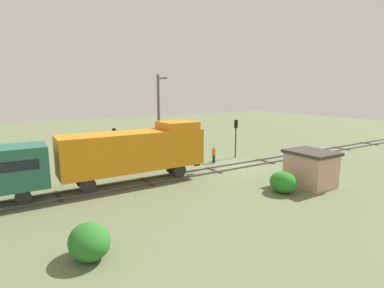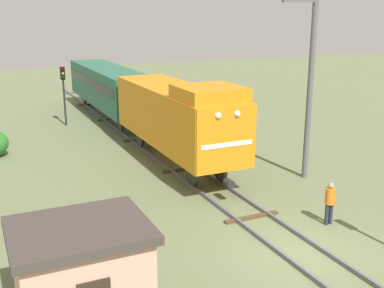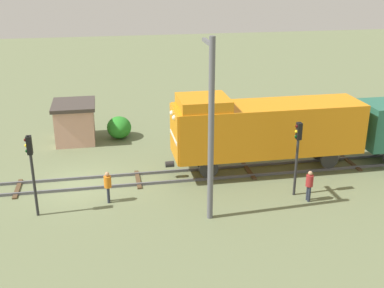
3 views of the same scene
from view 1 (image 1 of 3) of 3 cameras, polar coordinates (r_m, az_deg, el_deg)
name	(u,v)px [view 1 (image 1 of 3)]	position (r m, az deg, el deg)	size (l,w,h in m)	color
ground_plane	(241,166)	(29.82, 9.38, -4.13)	(119.60, 119.60, 0.00)	#66704C
railway_track	(241,165)	(29.81, 9.38, -3.99)	(2.40, 79.73, 0.16)	#595960
locomotive	(136,149)	(23.66, -10.54, -1.01)	(2.90, 11.60, 4.60)	orange
traffic_signal_near	(236,131)	(32.88, 8.36, 2.38)	(0.32, 0.34, 4.17)	#262628
traffic_signal_mid	(115,143)	(26.60, -14.54, 0.22)	(0.32, 0.34, 4.09)	#262628
worker_near_track	(214,153)	(30.44, 4.18, -1.80)	(0.38, 0.38, 1.70)	#262B38
worker_by_signal	(107,163)	(27.59, -15.81, -3.42)	(0.38, 0.38, 1.70)	#262B38
catenary_mast	(159,118)	(29.61, -6.31, 5.00)	(1.94, 0.28, 8.82)	#595960
relay_hut	(311,168)	(24.86, 21.66, -4.29)	(3.50, 2.90, 2.74)	#D19E8C
bush_near	(89,241)	(14.44, -18.97, -17.15)	(2.16, 1.77, 1.57)	#297126
bush_mid	(283,182)	(22.71, 17.02, -6.98)	(2.11, 1.72, 1.53)	#288226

